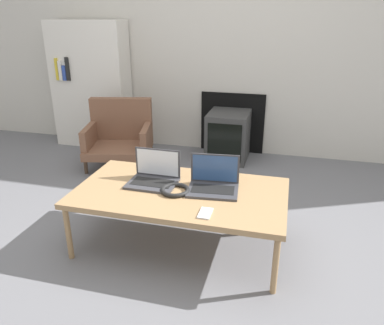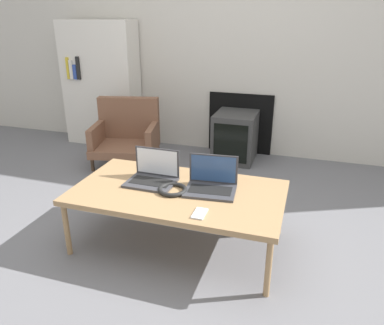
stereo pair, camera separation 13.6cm
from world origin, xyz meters
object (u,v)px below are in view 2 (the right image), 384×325
at_px(laptop_left, 153,175).
at_px(tv, 235,137).
at_px(laptop_right, 211,183).
at_px(armchair, 127,133).
at_px(phone, 200,213).
at_px(headphones, 173,190).

height_order(laptop_left, tv, laptop_left).
distance_m(laptop_right, tv, 1.63).
bearing_deg(armchair, laptop_right, -57.28).
xyz_separation_m(laptop_right, phone, (0.02, -0.33, -0.04)).
relative_size(phone, armchair, 0.17).
bearing_deg(laptop_left, tv, 82.11).
xyz_separation_m(laptop_left, phone, (0.43, -0.34, -0.04)).
xyz_separation_m(laptop_right, tv, (-0.17, 1.61, -0.20)).
xyz_separation_m(headphones, tv, (0.06, 1.72, -0.16)).
distance_m(laptop_left, armchair, 1.41).
relative_size(tv, armchair, 0.69).
height_order(headphones, tv, tv).
xyz_separation_m(phone, tv, (-0.19, 1.95, -0.15)).
height_order(laptop_left, phone, laptop_left).
xyz_separation_m(laptop_left, tv, (0.25, 1.61, -0.20)).
bearing_deg(tv, armchair, -156.61).
bearing_deg(laptop_right, armchair, 130.48).
xyz_separation_m(laptop_left, laptop_right, (0.41, -0.00, 0.00)).
bearing_deg(headphones, phone, -42.03).
height_order(laptop_right, armchair, armchair).
height_order(headphones, phone, headphones).
distance_m(laptop_right, armchair, 1.68).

